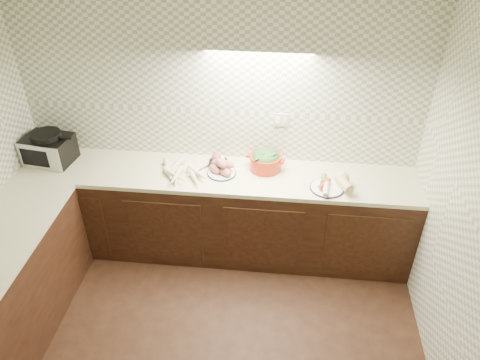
# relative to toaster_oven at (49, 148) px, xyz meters

# --- Properties ---
(room) EXTENTS (3.60, 3.60, 2.60)m
(room) POSITION_rel_toaster_oven_xyz_m (1.56, -1.54, 0.59)
(room) COLOR black
(room) RESTS_ON ground
(counter) EXTENTS (3.60, 3.60, 0.90)m
(counter) POSITION_rel_toaster_oven_xyz_m (0.88, -0.86, -0.59)
(counter) COLOR black
(counter) RESTS_ON ground
(toaster_oven) EXTENTS (0.45, 0.37, 0.30)m
(toaster_oven) POSITION_rel_toaster_oven_xyz_m (0.00, 0.00, 0.00)
(toaster_oven) COLOR black
(toaster_oven) RESTS_ON counter
(parsnip_pile) EXTENTS (0.44, 0.47, 0.09)m
(parsnip_pile) POSITION_rel_toaster_oven_xyz_m (1.26, -0.08, -0.10)
(parsnip_pile) COLOR beige
(parsnip_pile) RESTS_ON counter
(sweet_potato_plate) EXTENTS (0.27, 0.26, 0.15)m
(sweet_potato_plate) POSITION_rel_toaster_oven_xyz_m (1.61, -0.03, -0.08)
(sweet_potato_plate) COLOR #14153D
(sweet_potato_plate) RESTS_ON counter
(onion_bowl) EXTENTS (0.17, 0.17, 0.13)m
(onion_bowl) POSITION_rel_toaster_oven_xyz_m (1.56, 0.08, -0.09)
(onion_bowl) COLOR black
(onion_bowl) RESTS_ON counter
(dutch_oven) EXTENTS (0.36, 0.35, 0.20)m
(dutch_oven) POSITION_rel_toaster_oven_xyz_m (1.99, 0.08, -0.04)
(dutch_oven) COLOR #AE260F
(dutch_oven) RESTS_ON counter
(veg_plate) EXTENTS (0.37, 0.37, 0.14)m
(veg_plate) POSITION_rel_toaster_oven_xyz_m (2.60, -0.14, -0.09)
(veg_plate) COLOR #14153D
(veg_plate) RESTS_ON counter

